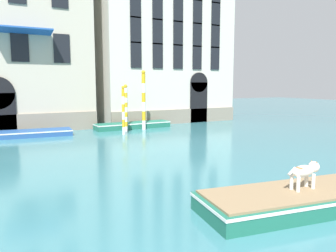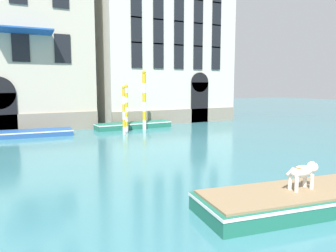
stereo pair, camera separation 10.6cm
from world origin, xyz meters
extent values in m
cube|color=#BCB29E|center=(-2.66, 26.71, 8.80)|extent=(10.29, 6.00, 17.60)
cube|color=gray|center=(-2.66, 23.66, 0.68)|extent=(10.29, 0.16, 1.35)
cube|color=black|center=(-2.66, 23.67, 5.94)|extent=(1.13, 0.10, 2.03)
cube|color=black|center=(0.08, 23.67, 5.94)|extent=(1.13, 0.10, 2.03)
cube|color=#1E4C99|center=(-2.51, 23.01, 6.94)|extent=(3.78, 1.40, 0.29)
cube|color=beige|center=(9.65, 26.71, 7.11)|extent=(12.03, 6.00, 14.22)
cube|color=gray|center=(9.65, 23.66, 0.62)|extent=(12.03, 0.16, 1.23)
cube|color=black|center=(11.79, 23.65, 1.78)|extent=(1.74, 0.14, 3.56)
cylinder|color=black|center=(11.79, 23.65, 3.56)|extent=(1.74, 0.14, 1.74)
cube|color=black|center=(5.80, 23.67, 5.73)|extent=(0.91, 0.10, 2.05)
cube|color=black|center=(7.72, 23.67, 5.73)|extent=(0.91, 0.10, 2.05)
cube|color=black|center=(9.65, 23.67, 5.73)|extent=(0.91, 0.10, 2.05)
cube|color=black|center=(11.57, 23.67, 5.73)|extent=(0.91, 0.10, 2.05)
cube|color=black|center=(13.50, 23.67, 5.73)|extent=(0.91, 0.10, 2.05)
cube|color=black|center=(5.80, 23.67, 7.67)|extent=(0.91, 0.10, 2.05)
cube|color=black|center=(7.72, 23.67, 7.67)|extent=(0.91, 0.10, 2.05)
cube|color=black|center=(9.65, 23.67, 7.67)|extent=(0.91, 0.10, 2.05)
cube|color=black|center=(11.57, 23.67, 7.67)|extent=(0.91, 0.10, 2.05)
cube|color=black|center=(13.50, 23.67, 7.67)|extent=(0.91, 0.10, 2.05)
cube|color=black|center=(5.80, 23.67, 9.61)|extent=(0.91, 0.10, 2.05)
cube|color=black|center=(7.72, 23.67, 9.61)|extent=(0.91, 0.10, 2.05)
cube|color=black|center=(9.65, 23.67, 9.61)|extent=(0.91, 0.10, 2.05)
cube|color=black|center=(11.57, 23.67, 9.61)|extent=(0.91, 0.10, 2.05)
cube|color=black|center=(13.50, 23.67, 9.61)|extent=(0.91, 0.10, 2.05)
cube|color=#1E6651|center=(3.64, 4.90, 0.24)|extent=(7.24, 2.96, 0.49)
cube|color=white|center=(3.64, 4.90, 0.43)|extent=(7.27, 2.99, 0.08)
cube|color=#8C7251|center=(3.64, 4.90, 0.52)|extent=(7.01, 2.77, 0.06)
cylinder|color=silver|center=(3.36, 5.11, 0.75)|extent=(0.10, 0.10, 0.42)
cylinder|color=silver|center=(3.36, 4.88, 0.75)|extent=(0.10, 0.10, 0.42)
cylinder|color=silver|center=(2.77, 5.11, 0.75)|extent=(0.10, 0.10, 0.42)
cylinder|color=silver|center=(2.77, 4.88, 0.75)|extent=(0.10, 0.10, 0.42)
ellipsoid|color=silver|center=(3.06, 5.00, 1.05)|extent=(0.78, 0.34, 0.33)
ellipsoid|color=brown|center=(2.95, 5.00, 1.14)|extent=(0.34, 0.24, 0.12)
sphere|color=silver|center=(3.49, 4.99, 1.13)|extent=(0.31, 0.31, 0.31)
cone|color=brown|center=(3.49, 5.07, 1.24)|extent=(0.09, 0.09, 0.12)
cone|color=brown|center=(3.49, 4.90, 1.24)|extent=(0.09, 0.09, 0.12)
cylinder|color=silver|center=(2.64, 5.00, 1.10)|extent=(0.27, 0.08, 0.22)
cube|color=#234C8C|center=(-2.79, 22.05, 0.20)|extent=(6.01, 2.06, 0.40)
cube|color=white|center=(-2.79, 22.05, 0.34)|extent=(6.04, 2.09, 0.08)
cube|color=#8C7251|center=(-2.79, 22.05, 0.18)|extent=(3.33, 1.47, 0.36)
cube|color=#1E6651|center=(5.00, 22.54, 0.23)|extent=(5.98, 1.62, 0.47)
cube|color=white|center=(5.00, 22.54, 0.41)|extent=(6.01, 1.66, 0.08)
cube|color=#8C7251|center=(5.00, 22.54, 0.21)|extent=(3.30, 1.17, 0.42)
cylinder|color=white|center=(5.47, 21.48, 0.35)|extent=(0.27, 0.27, 0.69)
cylinder|color=gold|center=(5.47, 21.48, 1.04)|extent=(0.27, 0.27, 0.69)
cylinder|color=white|center=(5.47, 21.48, 1.74)|extent=(0.27, 0.27, 0.69)
cylinder|color=gold|center=(5.47, 21.48, 2.43)|extent=(0.27, 0.27, 0.69)
cylinder|color=white|center=(5.47, 21.48, 3.13)|extent=(0.27, 0.27, 0.69)
cylinder|color=gold|center=(5.47, 21.48, 3.82)|extent=(0.27, 0.27, 0.69)
sphere|color=gold|center=(5.47, 21.48, 4.29)|extent=(0.29, 0.29, 0.29)
cylinder|color=white|center=(4.01, 21.35, 0.17)|extent=(0.26, 0.26, 0.35)
cylinder|color=gold|center=(4.01, 21.35, 0.52)|extent=(0.26, 0.26, 0.35)
cylinder|color=white|center=(4.01, 21.35, 0.87)|extent=(0.26, 0.26, 0.35)
cylinder|color=gold|center=(4.01, 21.35, 1.22)|extent=(0.26, 0.26, 0.35)
cylinder|color=white|center=(4.01, 21.35, 1.57)|extent=(0.26, 0.26, 0.35)
cylinder|color=gold|center=(4.01, 21.35, 1.92)|extent=(0.26, 0.26, 0.35)
cylinder|color=white|center=(4.01, 21.35, 2.27)|extent=(0.26, 0.26, 0.35)
cylinder|color=gold|center=(4.01, 21.35, 2.62)|extent=(0.26, 0.26, 0.35)
cylinder|color=white|center=(4.01, 21.35, 2.97)|extent=(0.26, 0.26, 0.35)
sphere|color=gold|center=(4.01, 21.35, 3.26)|extent=(0.27, 0.27, 0.27)
cylinder|color=white|center=(3.27, 19.88, 0.26)|extent=(0.19, 0.19, 0.52)
cylinder|color=gold|center=(3.27, 19.88, 0.78)|extent=(0.19, 0.19, 0.52)
cylinder|color=white|center=(3.27, 19.88, 1.30)|extent=(0.19, 0.19, 0.52)
cylinder|color=gold|center=(3.27, 19.88, 1.82)|extent=(0.19, 0.19, 0.52)
cylinder|color=white|center=(3.27, 19.88, 2.34)|extent=(0.19, 0.19, 0.52)
cylinder|color=gold|center=(3.27, 19.88, 2.86)|extent=(0.19, 0.19, 0.52)
sphere|color=gold|center=(3.27, 19.88, 3.20)|extent=(0.20, 0.20, 0.20)
camera|label=1|loc=(-4.32, -1.04, 3.45)|focal=35.00mm
camera|label=2|loc=(-4.23, -1.09, 3.45)|focal=35.00mm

